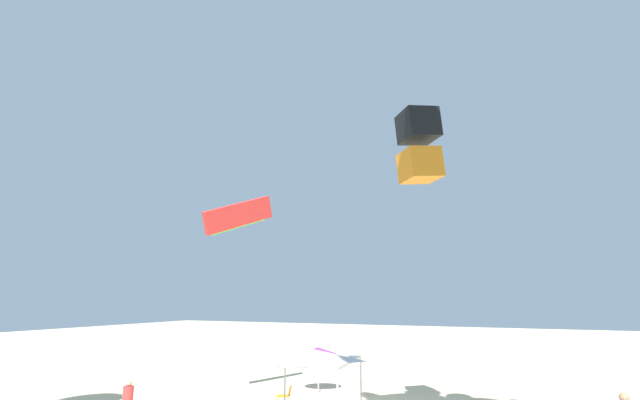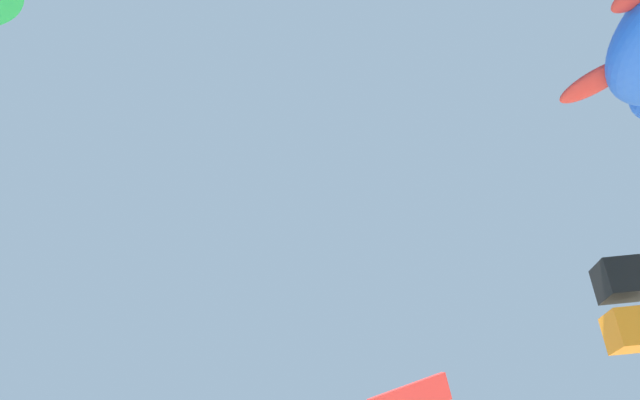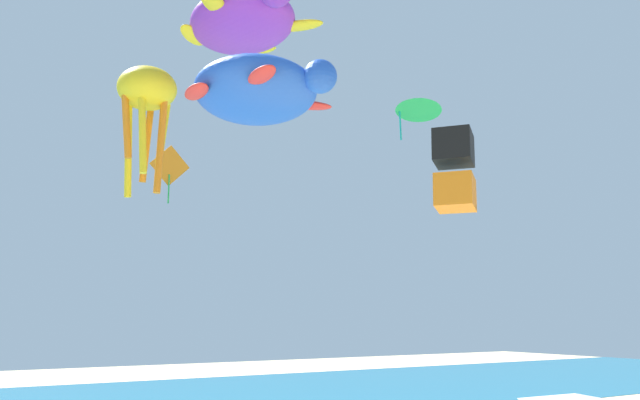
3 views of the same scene
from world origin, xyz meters
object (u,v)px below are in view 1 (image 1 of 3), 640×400
Objects in this scene: person_by_tent at (128,398)px; kite_parafoil_red at (239,215)px; canopy_tent at (308,356)px; kite_box_black at (419,146)px; folding_chair_facing_ocean at (286,394)px; beach_umbrella at (318,351)px.

kite_parafoil_red is at bearing -68.99° from person_by_tent.
canopy_tent is at bearing 95.25° from kite_parafoil_red.
folding_chair_facing_ocean is at bearing -153.80° from kite_box_black.
folding_chair_facing_ocean is at bearing 145.78° from kite_parafoil_red.
kite_parafoil_red reaches higher than beach_umbrella.
kite_parafoil_red is at bearing -141.76° from kite_box_black.
folding_chair_facing_ocean is 0.23× the size of kite_parafoil_red.
kite_box_black is at bearing 136.39° from beach_umbrella.
canopy_tent reaches higher than person_by_tent.
person_by_tent is 0.45× the size of kite_parafoil_red.
kite_parafoil_red is (4.34, -1.58, 5.82)m from canopy_tent.
kite_box_black is 0.74× the size of kite_parafoil_red.
beach_umbrella reaches higher than folding_chair_facing_ocean.
kite_parafoil_red is (2.03, 4.42, 6.33)m from beach_umbrella.
kite_box_black is at bearing -123.80° from person_by_tent.
canopy_tent is 8.61m from kite_box_black.
folding_chair_facing_ocean is 0.31× the size of kite_box_black.
canopy_tent is 6.83m from person_by_tent.
kite_box_black is at bearing 102.01° from kite_parafoil_red.
folding_chair_facing_ocean is 12.02m from kite_box_black.
canopy_tent is 1.38× the size of kite_box_black.
folding_chair_facing_ocean is at bearing -49.23° from canopy_tent.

